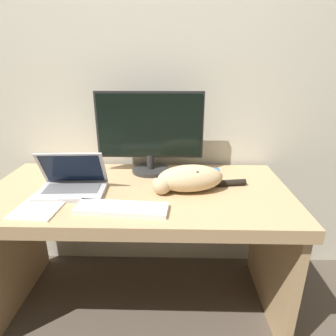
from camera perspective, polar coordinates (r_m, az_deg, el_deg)
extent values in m
cube|color=beige|center=(1.67, -5.07, 20.88)|extent=(6.40, 0.06, 2.60)
cube|color=tan|center=(1.40, -6.10, -5.33)|extent=(1.48, 0.71, 0.06)
cube|color=tan|center=(1.81, -29.04, -14.64)|extent=(0.04, 0.65, 0.65)
cube|color=tan|center=(1.66, 20.25, -16.37)|extent=(0.04, 0.65, 0.65)
cylinder|color=#282828|center=(1.60, -3.55, -0.35)|extent=(0.21, 0.21, 0.02)
cylinder|color=#282828|center=(1.58, -3.59, 1.30)|extent=(0.04, 0.04, 0.08)
cube|color=#282828|center=(1.53, -3.74, 8.67)|extent=(0.58, 0.02, 0.36)
cube|color=black|center=(1.52, -3.77, 8.59)|extent=(0.56, 0.01, 0.33)
cube|color=#B7B7BC|center=(1.40, -18.94, -4.54)|extent=(0.32, 0.22, 0.02)
cube|color=slate|center=(1.41, -18.85, -3.91)|extent=(0.26, 0.13, 0.00)
cube|color=#B7B7BC|center=(1.41, -18.82, -0.02)|extent=(0.31, 0.12, 0.18)
cube|color=black|center=(1.41, -18.86, -0.18)|extent=(0.28, 0.11, 0.16)
cube|color=white|center=(1.20, -9.38, -8.11)|extent=(0.39, 0.14, 0.02)
cube|color=#B3B3B3|center=(1.19, -9.41, -7.64)|extent=(0.36, 0.12, 0.00)
ellipsoid|color=#D1B284|center=(1.34, 4.53, -2.08)|extent=(0.34, 0.20, 0.13)
ellipsoid|color=black|center=(1.33, 5.24, -0.65)|extent=(0.16, 0.14, 0.05)
sphere|color=#D1B284|center=(1.31, -1.27, -3.46)|extent=(0.09, 0.09, 0.09)
cone|color=black|center=(1.30, -2.18, -2.01)|extent=(0.03, 0.03, 0.03)
cone|color=black|center=(1.30, -0.40, -1.92)|extent=(0.03, 0.03, 0.03)
cylinder|color=black|center=(1.44, 12.56, -2.95)|extent=(0.16, 0.06, 0.03)
cube|color=white|center=(1.33, -24.31, -6.96)|extent=(0.20, 0.26, 0.01)
cube|color=#2D6BB7|center=(1.55, 9.60, -0.89)|extent=(0.04, 0.04, 0.04)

